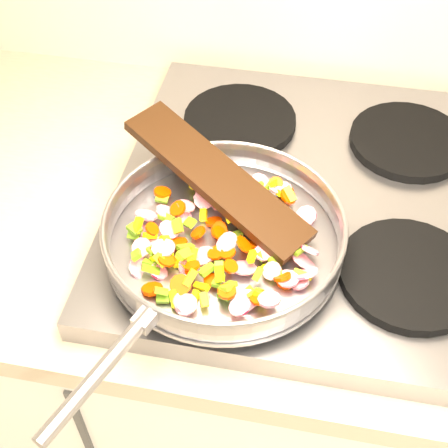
# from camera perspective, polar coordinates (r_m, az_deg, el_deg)

# --- Properties ---
(cooktop) EXTENTS (0.60, 0.60, 0.04)m
(cooktop) POSITION_cam_1_polar(r_m,az_deg,el_deg) (0.98, 8.11, 2.07)
(cooktop) COLOR #939399
(cooktop) RESTS_ON counter_top
(grate_fl) EXTENTS (0.19, 0.19, 0.02)m
(grate_fl) POSITION_cam_1_polar(r_m,az_deg,el_deg) (0.87, -1.71, -1.85)
(grate_fl) COLOR black
(grate_fl) RESTS_ON cooktop
(grate_fr) EXTENTS (0.19, 0.19, 0.02)m
(grate_fr) POSITION_cam_1_polar(r_m,az_deg,el_deg) (0.88, 16.57, -4.43)
(grate_fr) COLOR black
(grate_fr) RESTS_ON cooktop
(grate_bl) EXTENTS (0.19, 0.19, 0.02)m
(grate_bl) POSITION_cam_1_polar(r_m,az_deg,el_deg) (1.07, 1.46, 9.44)
(grate_bl) COLOR black
(grate_bl) RESTS_ON cooktop
(grate_br) EXTENTS (0.19, 0.19, 0.02)m
(grate_br) POSITION_cam_1_polar(r_m,az_deg,el_deg) (1.07, 16.47, 7.30)
(grate_br) COLOR black
(grate_br) RESTS_ON cooktop
(saute_pan) EXTENTS (0.36, 0.51, 0.05)m
(saute_pan) POSITION_cam_1_polar(r_m,az_deg,el_deg) (0.84, -0.09, -0.84)
(saute_pan) COLOR #9E9EA5
(saute_pan) RESTS_ON grate_fl
(vegetable_heap) EXTENTS (0.27, 0.27, 0.05)m
(vegetable_heap) POSITION_cam_1_polar(r_m,az_deg,el_deg) (0.84, -0.18, -1.50)
(vegetable_heap) COLOR #5B8E16
(vegetable_heap) RESTS_ON saute_pan
(wooden_spatula) EXTENTS (0.30, 0.23, 0.07)m
(wooden_spatula) POSITION_cam_1_polar(r_m,az_deg,el_deg) (0.88, -0.66, 4.24)
(wooden_spatula) COLOR black
(wooden_spatula) RESTS_ON saute_pan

